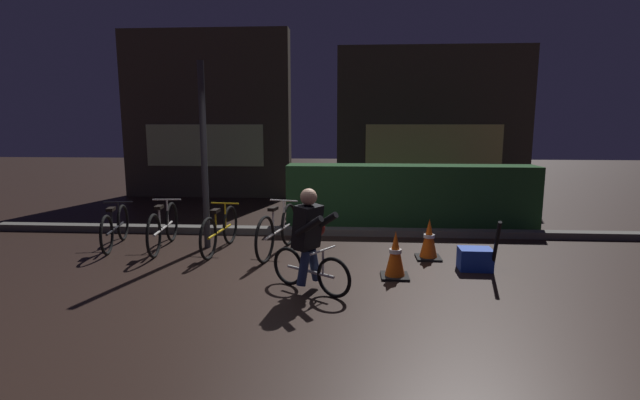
{
  "coord_description": "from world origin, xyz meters",
  "views": [
    {
      "loc": [
        0.64,
        -6.06,
        2.01
      ],
      "look_at": [
        0.2,
        0.6,
        0.9
      ],
      "focal_mm": 26.35,
      "sensor_mm": 36.0,
      "label": 1
    }
  ],
  "objects_px": {
    "street_post": "(204,157)",
    "parked_bike_left_mid": "(163,227)",
    "parked_bike_center_left": "(220,230)",
    "traffic_cone_near": "(395,255)",
    "cyclist": "(310,239)",
    "traffic_cone_far": "(429,240)",
    "parked_bike_leftmost": "(115,227)",
    "blue_crate": "(475,259)",
    "closed_umbrella": "(496,247)",
    "parked_bike_center_right": "(278,231)"
  },
  "relations": [
    {
      "from": "parked_bike_leftmost",
      "to": "parked_bike_center_right",
      "type": "distance_m",
      "value": 2.7
    },
    {
      "from": "blue_crate",
      "to": "closed_umbrella",
      "type": "relative_size",
      "value": 0.52
    },
    {
      "from": "blue_crate",
      "to": "closed_umbrella",
      "type": "distance_m",
      "value": 0.4
    },
    {
      "from": "parked_bike_center_left",
      "to": "cyclist",
      "type": "distance_m",
      "value": 2.28
    },
    {
      "from": "blue_crate",
      "to": "cyclist",
      "type": "relative_size",
      "value": 0.35
    },
    {
      "from": "street_post",
      "to": "traffic_cone_far",
      "type": "relative_size",
      "value": 4.87
    },
    {
      "from": "parked_bike_center_left",
      "to": "parked_bike_left_mid",
      "type": "bearing_deg",
      "value": 89.97
    },
    {
      "from": "cyclist",
      "to": "parked_bike_left_mid",
      "type": "bearing_deg",
      "value": 179.91
    },
    {
      "from": "street_post",
      "to": "closed_umbrella",
      "type": "height_order",
      "value": "street_post"
    },
    {
      "from": "parked_bike_leftmost",
      "to": "parked_bike_left_mid",
      "type": "distance_m",
      "value": 0.83
    },
    {
      "from": "parked_bike_leftmost",
      "to": "parked_bike_center_left",
      "type": "bearing_deg",
      "value": -106.27
    },
    {
      "from": "cyclist",
      "to": "closed_umbrella",
      "type": "relative_size",
      "value": 1.47
    },
    {
      "from": "blue_crate",
      "to": "traffic_cone_near",
      "type": "bearing_deg",
      "value": -160.49
    },
    {
      "from": "blue_crate",
      "to": "parked_bike_center_left",
      "type": "bearing_deg",
      "value": 169.51
    },
    {
      "from": "street_post",
      "to": "blue_crate",
      "type": "distance_m",
      "value": 4.34
    },
    {
      "from": "parked_bike_left_mid",
      "to": "cyclist",
      "type": "height_order",
      "value": "cyclist"
    },
    {
      "from": "traffic_cone_near",
      "to": "traffic_cone_far",
      "type": "relative_size",
      "value": 1.03
    },
    {
      "from": "traffic_cone_near",
      "to": "parked_bike_center_right",
      "type": "bearing_deg",
      "value": 148.87
    },
    {
      "from": "parked_bike_leftmost",
      "to": "parked_bike_center_left",
      "type": "distance_m",
      "value": 1.77
    },
    {
      "from": "traffic_cone_near",
      "to": "parked_bike_leftmost",
      "type": "bearing_deg",
      "value": 164.37
    },
    {
      "from": "blue_crate",
      "to": "parked_bike_leftmost",
      "type": "bearing_deg",
      "value": 171.45
    },
    {
      "from": "parked_bike_left_mid",
      "to": "parked_bike_center_left",
      "type": "height_order",
      "value": "parked_bike_left_mid"
    },
    {
      "from": "street_post",
      "to": "parked_bike_center_left",
      "type": "height_order",
      "value": "street_post"
    },
    {
      "from": "street_post",
      "to": "traffic_cone_near",
      "type": "relative_size",
      "value": 4.74
    },
    {
      "from": "street_post",
      "to": "parked_bike_left_mid",
      "type": "height_order",
      "value": "street_post"
    },
    {
      "from": "traffic_cone_far",
      "to": "closed_umbrella",
      "type": "relative_size",
      "value": 0.71
    },
    {
      "from": "parked_bike_leftmost",
      "to": "parked_bike_center_left",
      "type": "relative_size",
      "value": 0.95
    },
    {
      "from": "parked_bike_leftmost",
      "to": "cyclist",
      "type": "height_order",
      "value": "cyclist"
    },
    {
      "from": "parked_bike_center_left",
      "to": "blue_crate",
      "type": "xyz_separation_m",
      "value": [
        3.76,
        -0.7,
        -0.18
      ]
    },
    {
      "from": "traffic_cone_far",
      "to": "parked_bike_center_right",
      "type": "bearing_deg",
      "value": 176.53
    },
    {
      "from": "street_post",
      "to": "traffic_cone_far",
      "type": "xyz_separation_m",
      "value": [
        3.48,
        -0.41,
        -1.18
      ]
    },
    {
      "from": "blue_crate",
      "to": "traffic_cone_far",
      "type": "bearing_deg",
      "value": 138.34
    },
    {
      "from": "parked_bike_left_mid",
      "to": "traffic_cone_near",
      "type": "xyz_separation_m",
      "value": [
        3.57,
        -1.18,
        -0.05
      ]
    },
    {
      "from": "parked_bike_center_left",
      "to": "parked_bike_center_right",
      "type": "bearing_deg",
      "value": -89.16
    },
    {
      "from": "blue_crate",
      "to": "cyclist",
      "type": "height_order",
      "value": "cyclist"
    },
    {
      "from": "parked_bike_center_right",
      "to": "traffic_cone_far",
      "type": "height_order",
      "value": "parked_bike_center_right"
    },
    {
      "from": "parked_bike_left_mid",
      "to": "cyclist",
      "type": "bearing_deg",
      "value": -130.76
    },
    {
      "from": "parked_bike_center_right",
      "to": "street_post",
      "type": "bearing_deg",
      "value": 89.18
    },
    {
      "from": "parked_bike_leftmost",
      "to": "blue_crate",
      "type": "bearing_deg",
      "value": -110.46
    },
    {
      "from": "street_post",
      "to": "traffic_cone_far",
      "type": "distance_m",
      "value": 3.69
    },
    {
      "from": "street_post",
      "to": "cyclist",
      "type": "relative_size",
      "value": 2.36
    },
    {
      "from": "parked_bike_left_mid",
      "to": "blue_crate",
      "type": "distance_m",
      "value": 4.77
    },
    {
      "from": "traffic_cone_near",
      "to": "blue_crate",
      "type": "height_order",
      "value": "traffic_cone_near"
    },
    {
      "from": "traffic_cone_near",
      "to": "traffic_cone_far",
      "type": "height_order",
      "value": "traffic_cone_near"
    },
    {
      "from": "parked_bike_left_mid",
      "to": "traffic_cone_near",
      "type": "height_order",
      "value": "parked_bike_left_mid"
    },
    {
      "from": "parked_bike_leftmost",
      "to": "parked_bike_left_mid",
      "type": "bearing_deg",
      "value": -105.62
    },
    {
      "from": "cyclist",
      "to": "traffic_cone_near",
      "type": "bearing_deg",
      "value": 61.25
    },
    {
      "from": "blue_crate",
      "to": "closed_umbrella",
      "type": "bearing_deg",
      "value": -52.62
    },
    {
      "from": "traffic_cone_near",
      "to": "cyclist",
      "type": "distance_m",
      "value": 1.24
    },
    {
      "from": "traffic_cone_near",
      "to": "cyclist",
      "type": "bearing_deg",
      "value": -153.12
    }
  ]
}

